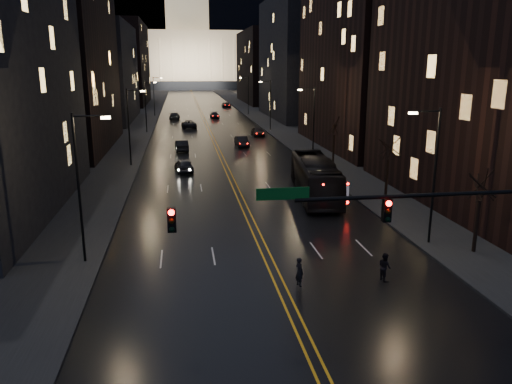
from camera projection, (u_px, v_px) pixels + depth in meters
name	position (u px, v px, depth m)	size (l,w,h in m)	color
ground	(303.00, 335.00, 22.00)	(900.00, 900.00, 0.00)	black
road	(198.00, 106.00, 146.58)	(20.00, 320.00, 0.02)	black
sidewalk_left	(149.00, 106.00, 144.56)	(8.00, 320.00, 0.16)	black
sidewalk_right	(245.00, 105.00, 148.58)	(8.00, 320.00, 0.16)	black
center_line	(198.00, 106.00, 146.58)	(0.62, 320.00, 0.01)	orange
building_left_mid	(59.00, 47.00, 67.28)	(12.00, 30.00, 28.00)	black
building_left_far	(102.00, 73.00, 104.69)	(12.00, 34.00, 20.00)	black
building_left_dist	(125.00, 64.00, 150.19)	(12.00, 40.00, 24.00)	black
building_right_near	(496.00, 60.00, 41.22)	(12.00, 26.00, 24.00)	black
building_right_tall	(369.00, 9.00, 68.24)	(12.00, 30.00, 38.00)	black
building_right_mid	(298.00, 58.00, 109.97)	(12.00, 34.00, 26.00)	black
building_right_dist	(263.00, 67.00, 156.47)	(12.00, 40.00, 22.00)	black
capitol	(188.00, 54.00, 257.35)	(90.00, 50.00, 58.50)	black
traffic_signal	(439.00, 219.00, 21.58)	(17.29, 0.45, 7.00)	black
streetlamp_right_near	(432.00, 170.00, 31.88)	(2.13, 0.25, 9.00)	black
streetlamp_left_near	(81.00, 181.00, 28.78)	(2.13, 0.25, 9.00)	black
streetlamp_right_mid	(312.00, 120.00, 60.63)	(2.13, 0.25, 9.00)	black
streetlamp_left_mid	(130.00, 123.00, 57.53)	(2.13, 0.25, 9.00)	black
streetlamp_right_far	(269.00, 102.00, 89.38)	(2.13, 0.25, 9.00)	black
streetlamp_left_far	(147.00, 104.00, 86.28)	(2.13, 0.25, 9.00)	black
streetlamp_right_dist	(247.00, 93.00, 118.13)	(2.13, 0.25, 9.00)	black
streetlamp_left_dist	(155.00, 94.00, 115.03)	(2.13, 0.25, 9.00)	black
tree_right_near	(481.00, 184.00, 30.42)	(2.40, 2.40, 6.65)	black
tree_right_mid	(389.00, 148.00, 43.83)	(2.40, 2.40, 6.65)	black
tree_right_far	(334.00, 126.00, 59.17)	(2.40, 2.40, 6.65)	black
bus	(315.00, 178.00, 44.64)	(3.00, 12.81, 3.57)	black
oncoming_car_a	(184.00, 165.00, 55.38)	(1.77, 4.41, 1.50)	black
oncoming_car_b	(182.00, 146.00, 68.92)	(1.65, 4.74, 1.56)	black
oncoming_car_c	(189.00, 124.00, 94.04)	(2.54, 5.50, 1.53)	black
oncoming_car_d	(174.00, 116.00, 109.69)	(2.11, 5.20, 1.51)	black
receding_car_a	(242.00, 142.00, 72.86)	(1.56, 4.47, 1.47)	black
receding_car_b	(258.00, 132.00, 83.48)	(1.80, 4.47, 1.52)	black
receding_car_c	(215.00, 115.00, 111.71)	(1.82, 4.48, 1.30)	black
receding_car_d	(226.00, 105.00, 140.92)	(2.32, 5.03, 1.40)	black
pedestrian_a	(299.00, 272.00, 26.73)	(0.59, 0.39, 1.63)	black
pedestrian_b	(385.00, 267.00, 27.43)	(0.78, 0.43, 1.61)	black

